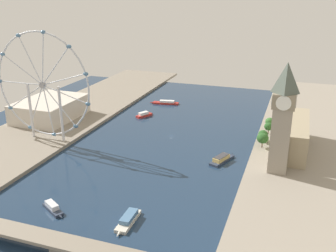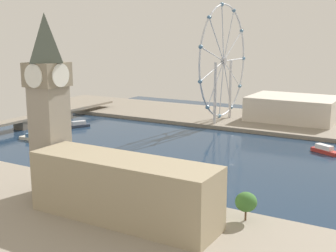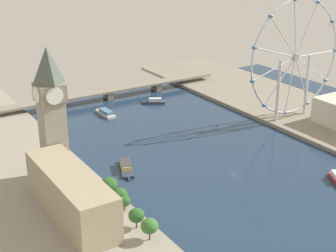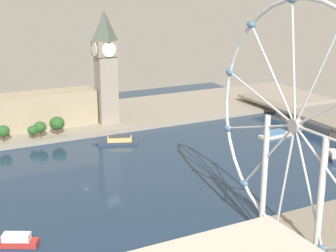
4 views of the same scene
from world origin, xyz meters
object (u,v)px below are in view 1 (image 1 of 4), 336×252
river_bridge (60,243)px  tour_boat_1 (144,115)px  tour_boat_0 (166,102)px  tour_boat_2 (128,220)px  ferris_wheel (43,86)px  riverside_hall (50,109)px  parliament_block (294,135)px  tour_boat_3 (53,208)px  tour_boat_4 (222,159)px  clock_tower (282,117)px

river_bridge → tour_boat_1: river_bridge is taller
tour_boat_0 → river_bridge: bearing=88.6°
tour_boat_1 → tour_boat_2: 202.94m
ferris_wheel → river_bridge: ferris_wheel is taller
riverside_hall → tour_boat_0: (-94.80, -98.86, -11.32)m
riverside_hall → parliament_block: bearing=179.5°
tour_boat_3 → tour_boat_4: 138.71m
tour_boat_1 → tour_boat_2: size_ratio=0.75×
tour_boat_4 → riverside_hall: bearing=99.0°
ferris_wheel → tour_boat_3: 132.45m
clock_tower → tour_boat_2: (79.81, 95.50, -43.98)m
tour_boat_2 → tour_boat_0: bearing=-167.0°
tour_boat_0 → tour_boat_4: size_ratio=1.18×
clock_tower → tour_boat_0: 210.90m
clock_tower → parliament_block: size_ratio=1.04×
clock_tower → river_bridge: size_ratio=0.36×
riverside_hall → tour_boat_2: size_ratio=2.48×
ferris_wheel → river_bridge: (-102.23, 132.63, -45.64)m
riverside_hall → tour_boat_0: riverside_hall is taller
riverside_hall → tour_boat_2: riverside_hall is taller
clock_tower → tour_boat_3: size_ratio=3.77×
ferris_wheel → tour_boat_2: bearing=142.8°
tour_boat_2 → riverside_hall: bearing=-134.1°
tour_boat_3 → riverside_hall: bearing=155.5°
parliament_block → tour_boat_2: parliament_block is taller
river_bridge → tour_boat_4: river_bridge is taller
ferris_wheel → riverside_hall: ferris_wheel is taller
ferris_wheel → tour_boat_3: (-73.10, 98.20, -50.56)m
parliament_block → tour_boat_0: bearing=-33.6°
ferris_wheel → tour_boat_0: size_ratio=2.68×
river_bridge → tour_boat_2: 44.41m
river_bridge → tour_boat_0: bearing=-81.8°
parliament_block → tour_boat_2: size_ratio=2.74×
ferris_wheel → parliament_block: bearing=-167.0°
riverside_hall → tour_boat_1: bearing=-153.0°
riverside_hall → tour_boat_4: riverside_hall is taller
ferris_wheel → tour_boat_4: bearing=-176.4°
tour_boat_1 → river_bridge: bearing=-140.4°
river_bridge → tour_boat_3: size_ratio=10.44×
riverside_hall → tour_boat_3: riverside_hall is taller
ferris_wheel → tour_boat_2: 163.73m
clock_tower → tour_boat_4: (44.05, -8.85, -43.77)m
riverside_hall → river_bridge: bearing=126.4°
parliament_block → ferris_wheel: ferris_wheel is taller
clock_tower → tour_boat_1: clock_tower is taller
tour_boat_1 → tour_boat_3: tour_boat_1 is taller
tour_boat_2 → tour_boat_4: (-35.77, -104.35, 0.21)m
tour_boat_1 → parliament_block: bearing=-78.7°
parliament_block → riverside_hall: (246.91, -2.23, -2.62)m
tour_boat_0 → tour_boat_2: size_ratio=1.25×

